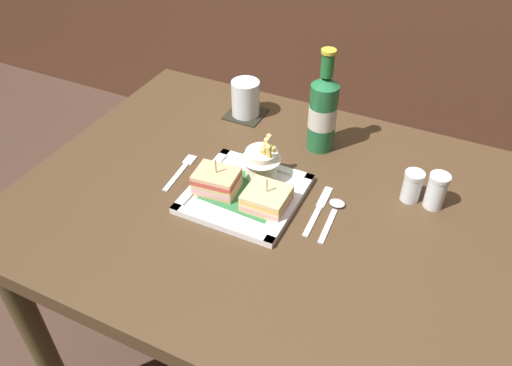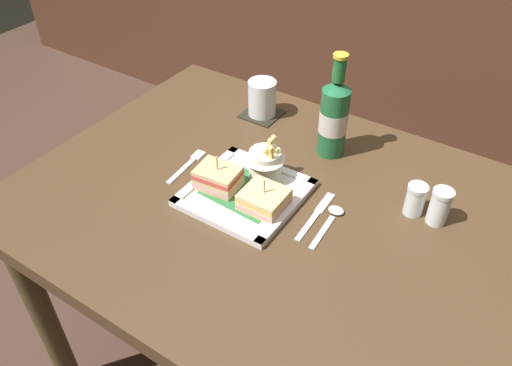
{
  "view_description": "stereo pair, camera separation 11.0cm",
  "coord_description": "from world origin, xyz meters",
  "px_view_note": "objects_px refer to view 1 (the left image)",
  "views": [
    {
      "loc": [
        0.34,
        -0.77,
        1.49
      ],
      "look_at": [
        -0.02,
        -0.01,
        0.78
      ],
      "focal_mm": 35.27,
      "sensor_mm": 36.0,
      "label": 1
    },
    {
      "loc": [
        0.44,
        -0.72,
        1.49
      ],
      "look_at": [
        -0.02,
        -0.01,
        0.78
      ],
      "focal_mm": 35.27,
      "sensor_mm": 36.0,
      "label": 2
    }
  ],
  "objects_px": {
    "fries_cup": "(262,159)",
    "beer_bottle": "(323,111)",
    "fork": "(181,170)",
    "water_glass": "(246,100)",
    "knife": "(319,208)",
    "square_plate": "(245,194)",
    "dining_table": "(266,228)",
    "spoon": "(335,209)",
    "sandwich_half_left": "(217,181)",
    "pepper_shaker": "(436,193)",
    "salt_shaker": "(412,188)",
    "sandwich_half_right": "(267,199)"
  },
  "relations": [
    {
      "from": "water_glass",
      "to": "pepper_shaker",
      "type": "bearing_deg",
      "value": -16.22
    },
    {
      "from": "water_glass",
      "to": "pepper_shaker",
      "type": "height_order",
      "value": "water_glass"
    },
    {
      "from": "square_plate",
      "to": "fries_cup",
      "type": "height_order",
      "value": "fries_cup"
    },
    {
      "from": "fries_cup",
      "to": "knife",
      "type": "relative_size",
      "value": 0.64
    },
    {
      "from": "spoon",
      "to": "sandwich_half_right",
      "type": "bearing_deg",
      "value": -156.79
    },
    {
      "from": "salt_shaker",
      "to": "dining_table",
      "type": "bearing_deg",
      "value": -155.28
    },
    {
      "from": "square_plate",
      "to": "fries_cup",
      "type": "relative_size",
      "value": 2.25
    },
    {
      "from": "fries_cup",
      "to": "knife",
      "type": "distance_m",
      "value": 0.17
    },
    {
      "from": "dining_table",
      "to": "beer_bottle",
      "type": "xyz_separation_m",
      "value": [
        0.04,
        0.24,
        0.2
      ]
    },
    {
      "from": "fries_cup",
      "to": "beer_bottle",
      "type": "distance_m",
      "value": 0.2
    },
    {
      "from": "sandwich_half_left",
      "to": "square_plate",
      "type": "bearing_deg",
      "value": 15.98
    },
    {
      "from": "dining_table",
      "to": "sandwich_half_left",
      "type": "bearing_deg",
      "value": -161.29
    },
    {
      "from": "water_glass",
      "to": "knife",
      "type": "bearing_deg",
      "value": -40.93
    },
    {
      "from": "fries_cup",
      "to": "knife",
      "type": "bearing_deg",
      "value": -13.23
    },
    {
      "from": "square_plate",
      "to": "fork",
      "type": "bearing_deg",
      "value": 174.34
    },
    {
      "from": "water_glass",
      "to": "pepper_shaker",
      "type": "distance_m",
      "value": 0.56
    },
    {
      "from": "fork",
      "to": "pepper_shaker",
      "type": "height_order",
      "value": "pepper_shaker"
    },
    {
      "from": "knife",
      "to": "fries_cup",
      "type": "bearing_deg",
      "value": 166.77
    },
    {
      "from": "fries_cup",
      "to": "spoon",
      "type": "distance_m",
      "value": 0.2
    },
    {
      "from": "spoon",
      "to": "pepper_shaker",
      "type": "relative_size",
      "value": 1.65
    },
    {
      "from": "dining_table",
      "to": "salt_shaker",
      "type": "height_order",
      "value": "salt_shaker"
    },
    {
      "from": "dining_table",
      "to": "sandwich_half_left",
      "type": "height_order",
      "value": "sandwich_half_left"
    },
    {
      "from": "pepper_shaker",
      "to": "dining_table",
      "type": "bearing_deg",
      "value": -158.63
    },
    {
      "from": "square_plate",
      "to": "water_glass",
      "type": "xyz_separation_m",
      "value": [
        -0.15,
        0.31,
        0.04
      ]
    },
    {
      "from": "sandwich_half_left",
      "to": "knife",
      "type": "xyz_separation_m",
      "value": [
        0.23,
        0.05,
        -0.03
      ]
    },
    {
      "from": "square_plate",
      "to": "fork",
      "type": "distance_m",
      "value": 0.18
    },
    {
      "from": "knife",
      "to": "beer_bottle",
      "type": "bearing_deg",
      "value": 109.86
    },
    {
      "from": "fries_cup",
      "to": "water_glass",
      "type": "relative_size",
      "value": 1.1
    },
    {
      "from": "dining_table",
      "to": "spoon",
      "type": "bearing_deg",
      "value": 8.3
    },
    {
      "from": "spoon",
      "to": "square_plate",
      "type": "bearing_deg",
      "value": -168.3
    },
    {
      "from": "spoon",
      "to": "beer_bottle",
      "type": "bearing_deg",
      "value": 117.88
    },
    {
      "from": "sandwich_half_left",
      "to": "salt_shaker",
      "type": "bearing_deg",
      "value": 23.14
    },
    {
      "from": "sandwich_half_left",
      "to": "spoon",
      "type": "bearing_deg",
      "value": 12.72
    },
    {
      "from": "square_plate",
      "to": "sandwich_half_left",
      "type": "bearing_deg",
      "value": -164.02
    },
    {
      "from": "fries_cup",
      "to": "salt_shaker",
      "type": "distance_m",
      "value": 0.34
    },
    {
      "from": "square_plate",
      "to": "sandwich_half_right",
      "type": "relative_size",
      "value": 2.62
    },
    {
      "from": "dining_table",
      "to": "square_plate",
      "type": "distance_m",
      "value": 0.12
    },
    {
      "from": "knife",
      "to": "square_plate",
      "type": "bearing_deg",
      "value": -168.56
    },
    {
      "from": "dining_table",
      "to": "fries_cup",
      "type": "bearing_deg",
      "value": 126.41
    },
    {
      "from": "sandwich_half_left",
      "to": "beer_bottle",
      "type": "xyz_separation_m",
      "value": [
        0.15,
        0.27,
        0.07
      ]
    },
    {
      "from": "dining_table",
      "to": "beer_bottle",
      "type": "height_order",
      "value": "beer_bottle"
    },
    {
      "from": "dining_table",
      "to": "fries_cup",
      "type": "height_order",
      "value": "fries_cup"
    },
    {
      "from": "square_plate",
      "to": "spoon",
      "type": "height_order",
      "value": "square_plate"
    },
    {
      "from": "dining_table",
      "to": "water_glass",
      "type": "height_order",
      "value": "water_glass"
    },
    {
      "from": "water_glass",
      "to": "pepper_shaker",
      "type": "xyz_separation_m",
      "value": [
        0.54,
        -0.16,
        -0.01
      ]
    },
    {
      "from": "water_glass",
      "to": "fork",
      "type": "height_order",
      "value": "water_glass"
    },
    {
      "from": "sandwich_half_right",
      "to": "spoon",
      "type": "height_order",
      "value": "sandwich_half_right"
    },
    {
      "from": "fork",
      "to": "water_glass",
      "type": "bearing_deg",
      "value": 84.73
    },
    {
      "from": "sandwich_half_right",
      "to": "beer_bottle",
      "type": "distance_m",
      "value": 0.28
    },
    {
      "from": "water_glass",
      "to": "sandwich_half_right",
      "type": "bearing_deg",
      "value": -56.71
    }
  ]
}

